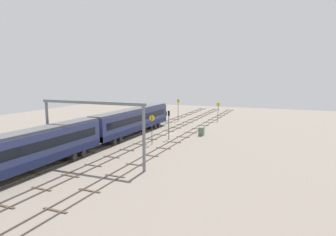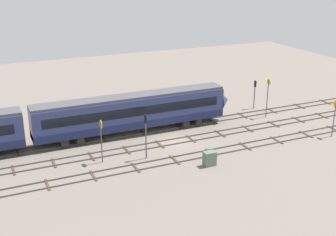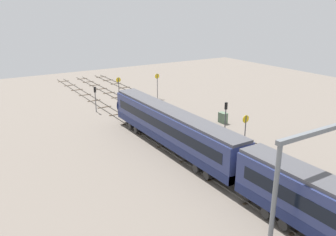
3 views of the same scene
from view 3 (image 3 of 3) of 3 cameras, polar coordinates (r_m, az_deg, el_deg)
name	(u,v)px [view 3 (image 3 of 3)]	position (r m, az deg, el deg)	size (l,w,h in m)	color
ground_plane	(185,133)	(46.81, 2.76, -2.46)	(105.38, 105.38, 0.00)	slate
track_near_foreground	(211,126)	(49.40, 7.15, -1.38)	(89.38, 2.40, 0.16)	#59544C
track_second_near	(185,132)	(46.79, 2.76, -2.38)	(89.38, 2.40, 0.16)	#59544C
track_with_train	(155,139)	(44.50, -2.12, -3.47)	(89.38, 2.40, 0.16)	#59544C
train	(240,166)	(32.06, 11.87, -7.73)	(50.40, 3.24, 4.80)	navy
speed_sign_near_foreground	(157,82)	(63.95, -1.79, 5.96)	(0.14, 0.91, 4.57)	#4C4C51
speed_sign_mid_trackside	(119,89)	(57.17, -8.15, 4.72)	(0.14, 0.81, 5.37)	#4C4C51
speed_sign_far_trackside	(245,129)	(40.07, 12.68, -1.80)	(0.14, 0.91, 4.73)	#4C4C51
signal_light_trackside_approach	(95,95)	(56.56, -11.98, 3.68)	(0.31, 0.32, 4.13)	#4C4C51
signal_light_trackside_departure	(225,116)	(43.85, 9.51, 0.35)	(0.31, 0.32, 5.00)	#4C4C51
relay_cabinet	(223,118)	(51.15, 9.09, 0.05)	(1.29, 0.83, 1.54)	#597259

